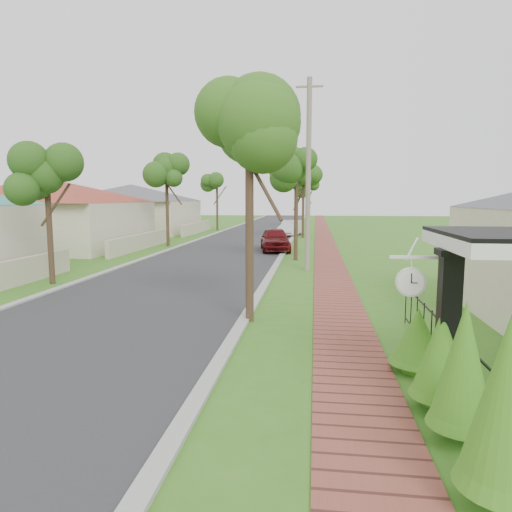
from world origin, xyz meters
The scene contains 16 objects.
ground centered at (0.00, 0.00, 0.00)m, with size 160.00×160.00×0.00m, color #37731B.
road centered at (-3.00, 20.00, 0.00)m, with size 7.00×120.00×0.02m, color #28282B.
kerb_right centered at (0.65, 20.00, 0.00)m, with size 0.30×120.00×0.10m, color #9E9E99.
kerb_left centered at (-6.65, 20.00, 0.00)m, with size 0.30×120.00×0.10m, color #9E9E99.
sidewalk centered at (3.25, 20.00, 0.00)m, with size 1.50×120.00×0.03m, color brown.
porch_post centered at (4.55, -1.00, 1.12)m, with size 0.48×0.48×2.52m.
picket_fence centered at (4.90, 0.00, 0.53)m, with size 0.03×8.02×1.00m.
street_trees centered at (-2.87, 26.84, 4.54)m, with size 10.70×37.65×5.89m.
hedge_row centered at (4.45, -1.63, 0.87)m, with size 0.92×4.83×2.30m.
far_house_red centered at (-14.97, 20.00, 2.34)m, with size 15.56×15.56×4.60m.
far_house_grey centered at (-14.97, 34.00, 2.34)m, with size 15.56×15.56×4.60m.
parked_car_red centered at (0.04, 20.07, 0.73)m, with size 1.72×4.27×1.46m, color #590D10.
parked_car_white centered at (0.40, 31.77, 0.67)m, with size 1.42×4.08×1.35m, color white.
near_tree centered at (0.80, 3.66, 4.76)m, with size 2.32×2.32×5.96m.
utility_pole centered at (2.16, 12.67, 4.32)m, with size 1.20×0.24×8.52m.
station_clock centered at (4.05, -0.60, 1.95)m, with size 0.79×0.13×0.67m.
Camera 1 is at (2.50, -8.13, 3.27)m, focal length 32.00 mm.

